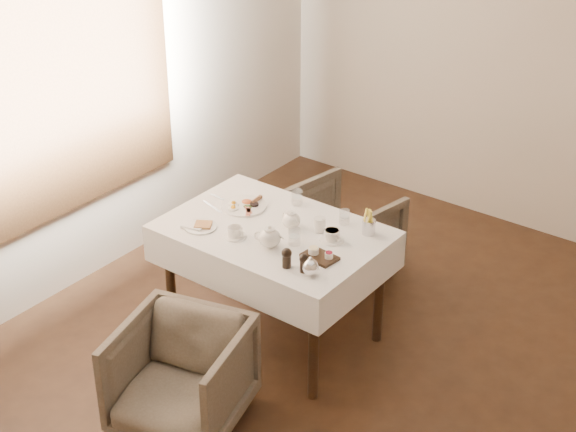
# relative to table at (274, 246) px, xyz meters

# --- Properties ---
(room) EXTENTS (5.00, 5.00, 5.00)m
(room) POSITION_rel_table_xyz_m (-1.42, -0.26, 0.96)
(room) COLOR black
(room) RESTS_ON ground
(table) EXTENTS (1.28, 0.88, 0.75)m
(table) POSITION_rel_table_xyz_m (0.00, 0.00, 0.00)
(table) COLOR black
(table) RESTS_ON ground
(armchair_near) EXTENTS (0.79, 0.81, 0.60)m
(armchair_near) POSITION_rel_table_xyz_m (0.09, -0.92, -0.34)
(armchair_near) COLOR #4C4337
(armchair_near) RESTS_ON ground
(armchair_far) EXTENTS (0.78, 0.80, 0.63)m
(armchair_far) POSITION_rel_table_xyz_m (-0.08, 0.82, -0.32)
(armchair_far) COLOR #4C4337
(armchair_far) RESTS_ON ground
(breakfast_plate) EXTENTS (0.28, 0.28, 0.04)m
(breakfast_plate) POSITION_rel_table_xyz_m (-0.31, 0.11, 0.13)
(breakfast_plate) COLOR white
(breakfast_plate) RESTS_ON table
(side_plate) EXTENTS (0.20, 0.19, 0.02)m
(side_plate) POSITION_rel_table_xyz_m (-0.36, -0.25, 0.13)
(side_plate) COLOR white
(side_plate) RESTS_ON table
(teapot_centre) EXTENTS (0.17, 0.15, 0.12)m
(teapot_centre) POSITION_rel_table_xyz_m (0.08, 0.07, 0.18)
(teapot_centre) COLOR white
(teapot_centre) RESTS_ON table
(teapot_front) EXTENTS (0.21, 0.19, 0.14)m
(teapot_front) POSITION_rel_table_xyz_m (0.11, -0.18, 0.19)
(teapot_front) COLOR white
(teapot_front) RESTS_ON table
(creamer) EXTENTS (0.08, 0.08, 0.08)m
(creamer) POSITION_rel_table_xyz_m (0.23, 0.15, 0.16)
(creamer) COLOR white
(creamer) RESTS_ON table
(teacup_near) EXTENTS (0.13, 0.13, 0.07)m
(teacup_near) POSITION_rel_table_xyz_m (-0.12, -0.21, 0.15)
(teacup_near) COLOR white
(teacup_near) RESTS_ON table
(teacup_far) EXTENTS (0.14, 0.14, 0.07)m
(teacup_far) POSITION_rel_table_xyz_m (0.35, 0.09, 0.15)
(teacup_far) COLOR white
(teacup_far) RESTS_ON table
(glass_left) EXTENTS (0.07, 0.07, 0.10)m
(glass_left) POSITION_rel_table_xyz_m (-0.08, 0.33, 0.16)
(glass_left) COLOR silver
(glass_left) RESTS_ON table
(glass_mid) EXTENTS (0.09, 0.09, 0.10)m
(glass_mid) POSITION_rel_table_xyz_m (0.20, -0.07, 0.17)
(glass_mid) COLOR silver
(glass_mid) RESTS_ON table
(glass_right) EXTENTS (0.08, 0.08, 0.09)m
(glass_right) POSITION_rel_table_xyz_m (0.29, 0.30, 0.16)
(glass_right) COLOR silver
(glass_right) RESTS_ON table
(condiment_board) EXTENTS (0.20, 0.15, 0.05)m
(condiment_board) POSITION_rel_table_xyz_m (0.40, -0.10, 0.13)
(condiment_board) COLOR black
(condiment_board) RESTS_ON table
(pepper_mill_left) EXTENTS (0.06, 0.06, 0.12)m
(pepper_mill_left) POSITION_rel_table_xyz_m (0.32, -0.29, 0.18)
(pepper_mill_left) COLOR black
(pepper_mill_left) RESTS_ON table
(pepper_mill_right) EXTENTS (0.06, 0.06, 0.11)m
(pepper_mill_right) POSITION_rel_table_xyz_m (0.42, -0.27, 0.17)
(pepper_mill_right) COLOR black
(pepper_mill_right) RESTS_ON table
(silver_pot) EXTENTS (0.13, 0.12, 0.12)m
(silver_pot) POSITION_rel_table_xyz_m (0.47, -0.28, 0.17)
(silver_pot) COLOR white
(silver_pot) RESTS_ON table
(fries_cup) EXTENTS (0.08, 0.08, 0.16)m
(fries_cup) POSITION_rel_table_xyz_m (0.47, 0.29, 0.19)
(fries_cup) COLOR silver
(fries_cup) RESTS_ON table
(cutlery_fork) EXTENTS (0.21, 0.04, 0.00)m
(cutlery_fork) POSITION_rel_table_xyz_m (-0.48, 0.10, 0.12)
(cutlery_fork) COLOR silver
(cutlery_fork) RESTS_ON table
(cutlery_knife) EXTENTS (0.20, 0.07, 0.00)m
(cutlery_knife) POSITION_rel_table_xyz_m (-0.47, -0.01, 0.12)
(cutlery_knife) COLOR silver
(cutlery_knife) RESTS_ON table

